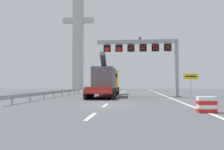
% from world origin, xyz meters
% --- Properties ---
extents(ground, '(112.00, 112.00, 0.00)m').
position_xyz_m(ground, '(0.00, 0.00, 0.00)').
color(ground, '#4C4C51').
extents(lane_markings, '(0.20, 48.20, 0.01)m').
position_xyz_m(lane_markings, '(-0.03, 16.80, 0.01)').
color(lane_markings, silver).
rests_on(lane_markings, ground).
extents(edge_line_right, '(0.20, 63.00, 0.01)m').
position_xyz_m(edge_line_right, '(6.20, 12.00, 0.01)').
color(edge_line_right, silver).
rests_on(edge_line_right, ground).
extents(overhead_lane_gantry, '(10.30, 0.90, 7.43)m').
position_xyz_m(overhead_lane_gantry, '(3.84, 10.97, 5.71)').
color(overhead_lane_gantry, '#9EA0A5').
rests_on(overhead_lane_gantry, ground).
extents(heavy_haul_truck_red, '(3.24, 14.11, 5.30)m').
position_xyz_m(heavy_haul_truck_red, '(-1.54, 12.65, 1.99)').
color(heavy_haul_truck_red, red).
rests_on(heavy_haul_truck_red, ground).
extents(exit_sign_yellow, '(1.54, 0.15, 2.68)m').
position_xyz_m(exit_sign_yellow, '(8.08, 7.26, 2.05)').
color(exit_sign_yellow, '#9EA0A5').
rests_on(exit_sign_yellow, ground).
extents(crash_barrier_striped, '(1.02, 0.54, 0.90)m').
position_xyz_m(crash_barrier_striped, '(6.13, -3.99, 0.45)').
color(crash_barrier_striped, red).
rests_on(crash_barrier_striped, ground).
extents(guardrail_left, '(0.13, 24.11, 0.76)m').
position_xyz_m(guardrail_left, '(-7.32, 10.06, 0.56)').
color(guardrail_left, '#999EA3').
rests_on(guardrail_left, ground).
extents(bridge_pylon_distant, '(9.00, 2.00, 32.30)m').
position_xyz_m(bridge_pylon_distant, '(-13.93, 46.07, 16.54)').
color(bridge_pylon_distant, '#B7B7B2').
rests_on(bridge_pylon_distant, ground).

